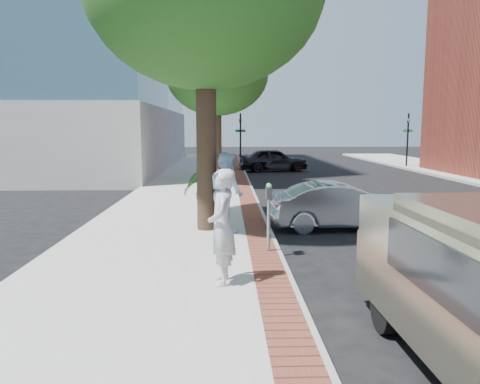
{
  "coord_description": "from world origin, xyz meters",
  "views": [
    {
      "loc": [
        -0.09,
        -10.22,
        2.79
      ],
      "look_at": [
        0.25,
        1.36,
        1.2
      ],
      "focal_mm": 35.0,
      "sensor_mm": 36.0,
      "label": 1
    }
  ],
  "objects_px": {
    "parking_meter": "(269,203)",
    "person_officer": "(226,192)",
    "person_green": "(206,192)",
    "bg_car": "(273,160)",
    "sedan_silver": "(342,206)",
    "person_gray": "(222,227)"
  },
  "relations": [
    {
      "from": "parking_meter",
      "to": "person_green",
      "type": "xyz_separation_m",
      "value": [
        -1.43,
        2.37,
        -0.08
      ]
    },
    {
      "from": "person_officer",
      "to": "bg_car",
      "type": "relative_size",
      "value": 0.46
    },
    {
      "from": "parking_meter",
      "to": "bg_car",
      "type": "relative_size",
      "value": 0.34
    },
    {
      "from": "person_officer",
      "to": "sedan_silver",
      "type": "xyz_separation_m",
      "value": [
        3.19,
        0.78,
        -0.52
      ]
    },
    {
      "from": "parking_meter",
      "to": "person_green",
      "type": "relative_size",
      "value": 0.76
    },
    {
      "from": "person_gray",
      "to": "sedan_silver",
      "type": "bearing_deg",
      "value": 148.12
    },
    {
      "from": "person_officer",
      "to": "person_gray",
      "type": "bearing_deg",
      "value": 151.26
    },
    {
      "from": "person_officer",
      "to": "bg_car",
      "type": "bearing_deg",
      "value": -37.19
    },
    {
      "from": "person_green",
      "to": "bg_car",
      "type": "relative_size",
      "value": 0.44
    },
    {
      "from": "bg_car",
      "to": "parking_meter",
      "type": "bearing_deg",
      "value": 166.02
    },
    {
      "from": "person_gray",
      "to": "person_officer",
      "type": "height_order",
      "value": "person_officer"
    },
    {
      "from": "parking_meter",
      "to": "sedan_silver",
      "type": "height_order",
      "value": "parking_meter"
    },
    {
      "from": "person_officer",
      "to": "person_green",
      "type": "relative_size",
      "value": 1.05
    },
    {
      "from": "sedan_silver",
      "to": "person_gray",
      "type": "bearing_deg",
      "value": 143.74
    },
    {
      "from": "person_officer",
      "to": "sedan_silver",
      "type": "bearing_deg",
      "value": -103.91
    },
    {
      "from": "parking_meter",
      "to": "sedan_silver",
      "type": "xyz_separation_m",
      "value": [
        2.29,
        2.87,
        -0.55
      ]
    },
    {
      "from": "person_officer",
      "to": "person_green",
      "type": "height_order",
      "value": "person_officer"
    },
    {
      "from": "sedan_silver",
      "to": "bg_car",
      "type": "xyz_separation_m",
      "value": [
        -0.12,
        17.59,
        0.1
      ]
    },
    {
      "from": "parking_meter",
      "to": "person_officer",
      "type": "bearing_deg",
      "value": 113.42
    },
    {
      "from": "person_officer",
      "to": "bg_car",
      "type": "height_order",
      "value": "person_officer"
    },
    {
      "from": "parking_meter",
      "to": "sedan_silver",
      "type": "bearing_deg",
      "value": 51.49
    },
    {
      "from": "parking_meter",
      "to": "person_officer",
      "type": "relative_size",
      "value": 0.72
    }
  ]
}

